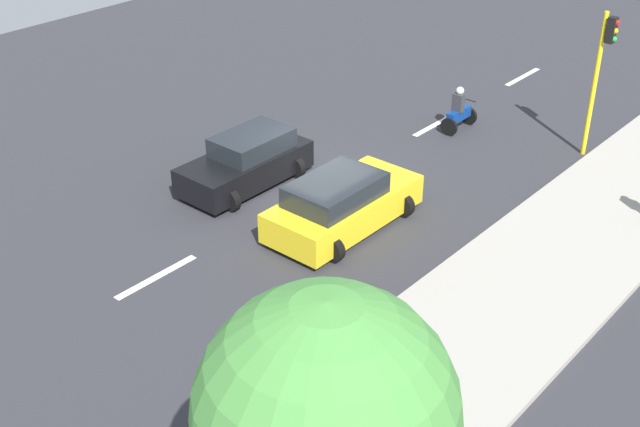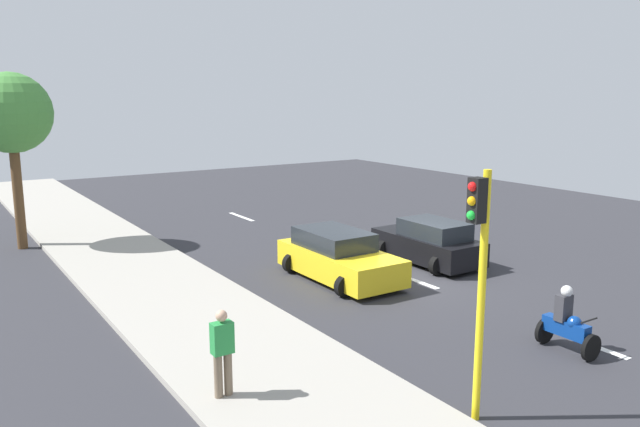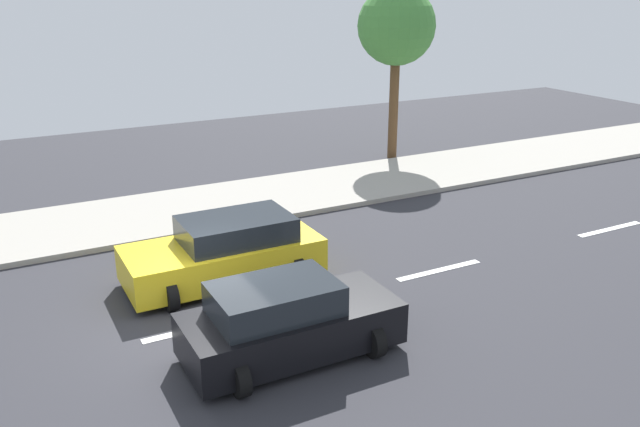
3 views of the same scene
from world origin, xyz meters
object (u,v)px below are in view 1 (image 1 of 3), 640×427
car_yellow_cab (342,204)px  street_tree_south (326,418)px  car_black (247,162)px  traffic_light_corner (601,65)px  motorcycle (459,112)px

car_yellow_cab → street_tree_south: bearing=-51.7°
car_black → traffic_light_corner: size_ratio=0.90×
car_yellow_cab → traffic_light_corner: size_ratio=1.00×
car_black → motorcycle: (2.56, 7.27, -0.07)m
car_yellow_cab → motorcycle: size_ratio=2.93×
car_yellow_cab → traffic_light_corner: 9.19m
motorcycle → traffic_light_corner: (4.05, 1.00, 2.29)m
street_tree_south → traffic_light_corner: bearing=104.6°
motorcycle → car_yellow_cab: bearing=-81.6°
motorcycle → car_black: bearing=-109.4°
motorcycle → street_tree_south: bearing=-62.9°
car_black → motorcycle: size_ratio=2.63×
motorcycle → traffic_light_corner: size_ratio=0.34×
car_yellow_cab → motorcycle: motorcycle is taller
street_tree_south → car_black: bearing=138.9°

